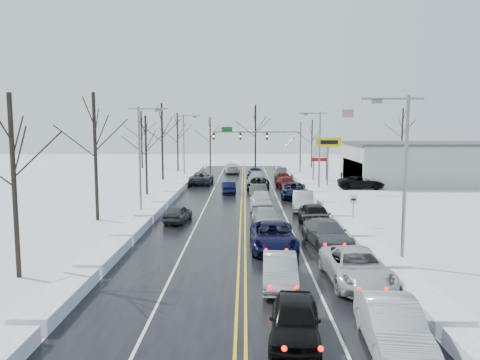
{
  "coord_description": "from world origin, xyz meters",
  "views": [
    {
      "loc": [
        0.14,
        -42.25,
        7.43
      ],
      "look_at": [
        -0.29,
        0.11,
        2.5
      ],
      "focal_mm": 35.0,
      "sensor_mm": 36.0,
      "label": 1
    }
  ],
  "objects_px": {
    "flagpole": "(342,136)",
    "queued_car_0": "(295,340)",
    "traffic_signal_mast": "(267,139)",
    "oncoming_car_0": "(228,193)",
    "tires_plus_sign": "(328,145)",
    "dealership_building": "(430,163)"
  },
  "relations": [
    {
      "from": "traffic_signal_mast",
      "to": "queued_car_0",
      "type": "relative_size",
      "value": 3.09
    },
    {
      "from": "tires_plus_sign",
      "to": "oncoming_car_0",
      "type": "relative_size",
      "value": 1.49
    },
    {
      "from": "traffic_signal_mast",
      "to": "dealership_building",
      "type": "distance_m",
      "value": 23.01
    },
    {
      "from": "queued_car_0",
      "to": "oncoming_car_0",
      "type": "bearing_deg",
      "value": 101.78
    },
    {
      "from": "traffic_signal_mast",
      "to": "dealership_building",
      "type": "xyz_separation_m",
      "value": [
        20.53,
        -9.99,
        -2.82
      ]
    },
    {
      "from": "queued_car_0",
      "to": "oncoming_car_0",
      "type": "relative_size",
      "value": 1.07
    },
    {
      "from": "flagpole",
      "to": "queued_car_0",
      "type": "height_order",
      "value": "flagpole"
    },
    {
      "from": "flagpole",
      "to": "queued_car_0",
      "type": "xyz_separation_m",
      "value": [
        -13.28,
        -56.7,
        -5.93
      ]
    },
    {
      "from": "queued_car_0",
      "to": "oncoming_car_0",
      "type": "xyz_separation_m",
      "value": [
        -3.54,
        35.59,
        0.0
      ]
    },
    {
      "from": "tires_plus_sign",
      "to": "dealership_building",
      "type": "bearing_deg",
      "value": 8.47
    },
    {
      "from": "oncoming_car_0",
      "to": "flagpole",
      "type": "bearing_deg",
      "value": -134.28
    },
    {
      "from": "tires_plus_sign",
      "to": "flagpole",
      "type": "bearing_deg",
      "value": 71.56
    },
    {
      "from": "dealership_building",
      "to": "oncoming_car_0",
      "type": "relative_size",
      "value": 5.08
    },
    {
      "from": "tires_plus_sign",
      "to": "flagpole",
      "type": "height_order",
      "value": "flagpole"
    },
    {
      "from": "flagpole",
      "to": "dealership_building",
      "type": "xyz_separation_m",
      "value": [
        8.8,
        -12.0,
        -3.27
      ]
    },
    {
      "from": "dealership_building",
      "to": "queued_car_0",
      "type": "xyz_separation_m",
      "value": [
        -22.09,
        -44.69,
        -2.66
      ]
    },
    {
      "from": "flagpole",
      "to": "tires_plus_sign",
      "type": "bearing_deg",
      "value": -108.44
    },
    {
      "from": "dealership_building",
      "to": "tires_plus_sign",
      "type": "bearing_deg",
      "value": -171.53
    },
    {
      "from": "dealership_building",
      "to": "oncoming_car_0",
      "type": "height_order",
      "value": "dealership_building"
    },
    {
      "from": "tires_plus_sign",
      "to": "queued_car_0",
      "type": "relative_size",
      "value": 1.4
    },
    {
      "from": "oncoming_car_0",
      "to": "dealership_building",
      "type": "bearing_deg",
      "value": -166.16
    },
    {
      "from": "dealership_building",
      "to": "oncoming_car_0",
      "type": "xyz_separation_m",
      "value": [
        -25.63,
        -9.1,
        -2.66
      ]
    }
  ]
}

